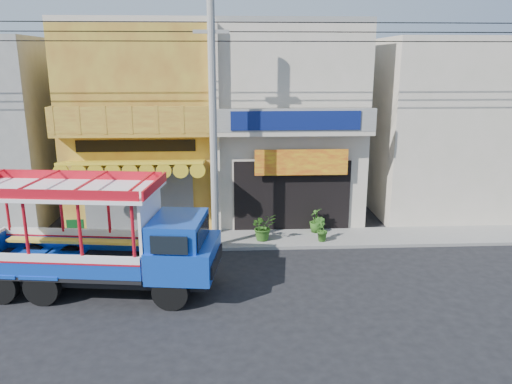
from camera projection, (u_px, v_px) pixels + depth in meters
The scene contains 12 objects.
ground at pixel (246, 287), 15.20m from camera, with size 90.00×90.00×0.00m, color black.
sidewalk at pixel (243, 239), 19.05m from camera, with size 30.00×2.00×0.12m, color slate.
shophouse_left at pixel (148, 122), 21.64m from camera, with size 6.00×7.50×8.24m.
shophouse_right at pixel (285, 121), 21.95m from camera, with size 6.00×6.75×8.24m.
party_pilaster at pixel (215, 134), 18.82m from camera, with size 0.35×0.30×8.00m, color beige.
filler_building_right at pixel (440, 127), 22.41m from camera, with size 6.00×6.00×7.60m, color beige.
utility_pole at pixel (217, 110), 17.06m from camera, with size 28.00×0.26×9.00m.
songthaew_truck at pixel (111, 239), 14.50m from camera, with size 7.55×3.27×3.41m.
green_sign at pixel (76, 234), 18.33m from camera, with size 0.61×0.31×0.93m.
potted_plant_a at pixel (263, 227), 18.72m from camera, with size 0.93×0.81×1.04m, color #2A5819.
potted_plant_b at pixel (321, 229), 18.62m from camera, with size 0.49×0.40×0.90m, color #2A5819.
potted_plant_c at pixel (316, 220), 19.61m from camera, with size 0.55×0.55×0.97m, color #2A5819.
Camera 1 is at (-0.41, -13.96, 6.66)m, focal length 35.00 mm.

